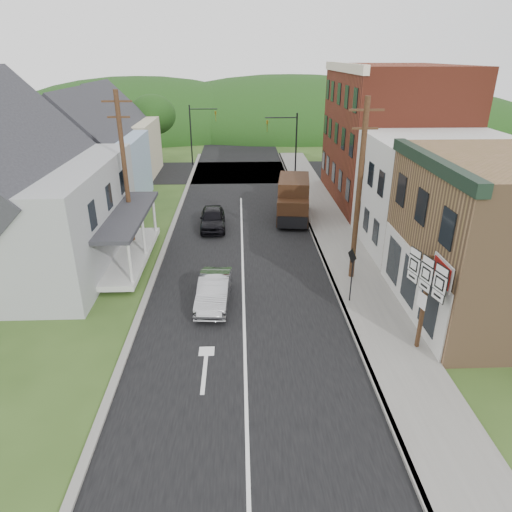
{
  "coord_description": "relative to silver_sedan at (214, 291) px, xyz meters",
  "views": [
    {
      "loc": [
        -0.12,
        -17.46,
        10.7
      ],
      "look_at": [
        0.6,
        1.62,
        2.2
      ],
      "focal_mm": 32.0,
      "sensor_mm": 36.0,
      "label": 1
    }
  ],
  "objects": [
    {
      "name": "road",
      "position": [
        1.36,
        8.83,
        -0.66
      ],
      "size": [
        9.0,
        90.0,
        0.02
      ],
      "primitive_type": "cube",
      "color": "black",
      "rests_on": "ground"
    },
    {
      "name": "house_blue",
      "position": [
        -9.64,
        15.83,
        3.03
      ],
      "size": [
        7.14,
        8.16,
        7.28
      ],
      "color": "#8EA7C1",
      "rests_on": "ground"
    },
    {
      "name": "forested_ridge",
      "position": [
        1.36,
        53.83,
        -0.66
      ],
      "size": [
        90.0,
        30.0,
        16.0
      ],
      "primitive_type": "ellipsoid",
      "color": "#1B3610",
      "rests_on": "ground"
    },
    {
      "name": "tree_left_d",
      "position": [
        -7.64,
        30.83,
        4.22
      ],
      "size": [
        4.8,
        4.8,
        6.94
      ],
      "color": "#382616",
      "rests_on": "ground"
    },
    {
      "name": "cross_road",
      "position": [
        1.36,
        25.83,
        -0.66
      ],
      "size": [
        60.0,
        9.0,
        0.02
      ],
      "primitive_type": "cube",
      "color": "black",
      "rests_on": "ground"
    },
    {
      "name": "traffic_signal_left",
      "position": [
        -2.94,
        29.33,
        3.09
      ],
      "size": [
        2.87,
        0.2,
        6.0
      ],
      "color": "black",
      "rests_on": "ground"
    },
    {
      "name": "silver_sedan",
      "position": [
        0.0,
        0.0,
        0.0
      ],
      "size": [
        1.63,
        4.1,
        1.33
      ],
      "primitive_type": "imported",
      "rotation": [
        0.0,
        0.0,
        -0.06
      ],
      "color": "#9F9FA3",
      "rests_on": "ground"
    },
    {
      "name": "storefront_red",
      "position": [
        12.66,
        15.83,
        4.34
      ],
      "size": [
        8.0,
        12.0,
        10.0
      ],
      "primitive_type": "cube",
      "color": "maroon",
      "rests_on": "ground"
    },
    {
      "name": "delivery_van",
      "position": [
        4.98,
        11.71,
        0.78
      ],
      "size": [
        2.69,
        5.33,
        2.86
      ],
      "rotation": [
        0.0,
        0.0,
        -0.13
      ],
      "color": "black",
      "rests_on": "ground"
    },
    {
      "name": "utility_pole_left",
      "position": [
        -5.14,
        6.83,
        3.99
      ],
      "size": [
        1.6,
        0.26,
        9.0
      ],
      "color": "#472D19",
      "rests_on": "ground"
    },
    {
      "name": "storefront_tan",
      "position": [
        12.66,
        -1.17,
        2.84
      ],
      "size": [
        8.0,
        8.0,
        7.0
      ],
      "primitive_type": "cube",
      "color": "brown",
      "rests_on": "ground"
    },
    {
      "name": "ground",
      "position": [
        1.36,
        -1.17,
        -0.66
      ],
      "size": [
        120.0,
        120.0,
        0.0
      ],
      "primitive_type": "plane",
      "color": "#2D4719",
      "rests_on": "ground"
    },
    {
      "name": "sidewalk_right",
      "position": [
        7.26,
        6.83,
        -0.59
      ],
      "size": [
        2.8,
        55.0,
        0.15
      ],
      "primitive_type": "cube",
      "color": "slate",
      "rests_on": "ground"
    },
    {
      "name": "utility_pole_right",
      "position": [
        6.96,
        2.33,
        3.99
      ],
      "size": [
        1.6,
        0.26,
        9.0
      ],
      "color": "#472D19",
      "rests_on": "ground"
    },
    {
      "name": "traffic_signal_right",
      "position": [
        5.66,
        22.33,
        3.09
      ],
      "size": [
        2.87,
        0.2,
        6.0
      ],
      "color": "black",
      "rests_on": "ground"
    },
    {
      "name": "house_cream",
      "position": [
        -10.14,
        24.83,
        3.03
      ],
      "size": [
        7.14,
        8.16,
        7.28
      ],
      "color": "beige",
      "rests_on": "ground"
    },
    {
      "name": "storefront_white",
      "position": [
        12.66,
        6.33,
        2.59
      ],
      "size": [
        8.0,
        7.0,
        6.5
      ],
      "primitive_type": "cube",
      "color": "silver",
      "rests_on": "ground"
    },
    {
      "name": "dark_sedan",
      "position": [
        -0.56,
        10.06,
        0.03
      ],
      "size": [
        1.78,
        4.1,
        1.38
      ],
      "primitive_type": "imported",
      "rotation": [
        0.0,
        0.0,
        0.04
      ],
      "color": "black",
      "rests_on": "ground"
    },
    {
      "name": "route_sign_cluster",
      "position": [
        8.07,
        -3.94,
        2.03
      ],
      "size": [
        0.6,
        2.2,
        3.93
      ],
      "rotation": [
        0.0,
        0.0,
        0.24
      ],
      "color": "#472D19",
      "rests_on": "sidewalk_right"
    },
    {
      "name": "house_gray",
      "position": [
        -10.64,
        4.83,
        3.57
      ],
      "size": [
        10.2,
        12.24,
        8.35
      ],
      "color": "#9FA2A4",
      "rests_on": "ground"
    },
    {
      "name": "warning_sign",
      "position": [
        6.28,
        -0.2,
        1.18
      ],
      "size": [
        0.24,
        0.7,
        2.65
      ],
      "rotation": [
        0.0,
        0.0,
        0.31
      ],
      "color": "black",
      "rests_on": "sidewalk_right"
    },
    {
      "name": "curb_right",
      "position": [
        5.91,
        6.83,
        -0.59
      ],
      "size": [
        0.2,
        55.0,
        0.15
      ],
      "primitive_type": "cube",
      "color": "slate",
      "rests_on": "ground"
    },
    {
      "name": "curb_left",
      "position": [
        -3.29,
        6.83,
        -0.6
      ],
      "size": [
        0.3,
        55.0,
        0.12
      ],
      "primitive_type": "cube",
      "color": "slate",
      "rests_on": "ground"
    }
  ]
}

